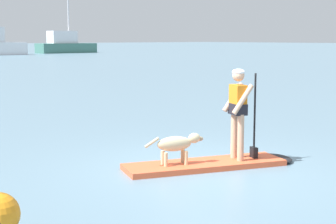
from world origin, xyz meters
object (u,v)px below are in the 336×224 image
dog (177,144)px  moored_boat_outer (65,45)px  paddleboard (216,164)px  person_paddler (239,107)px

dog → moored_boat_outer: moored_boat_outer is taller
paddleboard → dog: bearing=158.9°
dog → moored_boat_outer: size_ratio=0.11×
paddleboard → moored_boat_outer: 74.18m
paddleboard → moored_boat_outer: bearing=61.7°
person_paddler → dog: (-1.11, 0.43, -0.61)m
paddleboard → person_paddler: (0.41, -0.16, 1.01)m
dog → person_paddler: bearing=-21.1°
person_paddler → dog: size_ratio=1.59×
paddleboard → person_paddler: 1.10m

